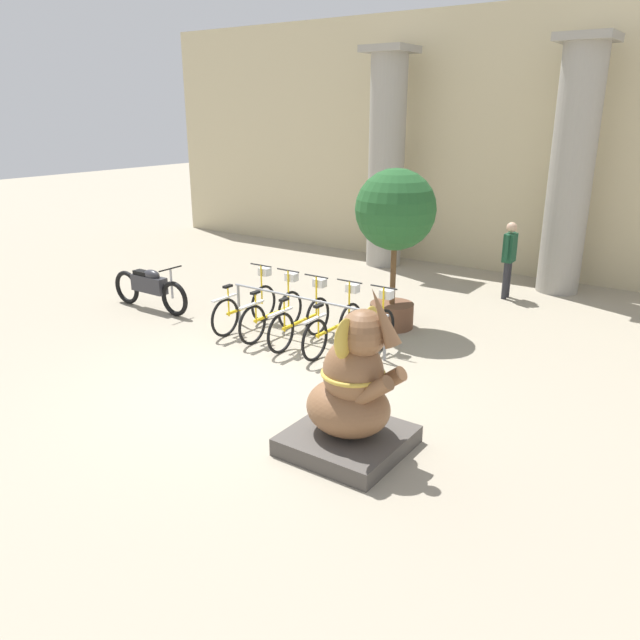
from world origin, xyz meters
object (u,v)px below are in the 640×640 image
at_px(bicycle_2, 301,320).
at_px(motorcycle, 150,287).
at_px(bicycle_4, 369,334).
at_px(elephant_statue, 352,397).
at_px(bicycle_3, 334,326).
at_px(potted_tree, 395,220).
at_px(bicycle_0, 246,306).
at_px(bicycle_1, 273,312).
at_px(person_pedestrian, 509,254).

relative_size(bicycle_2, motorcycle, 0.82).
distance_m(bicycle_4, elephant_statue, 2.85).
bearing_deg(elephant_statue, bicycle_3, 127.34).
distance_m(bicycle_4, motorcycle, 4.83).
bearing_deg(elephant_statue, potted_tree, 112.87).
bearing_deg(bicycle_4, bicycle_0, 179.92).
relative_size(bicycle_1, bicycle_2, 1.00).
relative_size(bicycle_4, person_pedestrian, 1.07).
bearing_deg(bicycle_3, bicycle_0, 179.52).
xyz_separation_m(person_pedestrian, potted_tree, (-1.07, -3.00, 1.00)).
distance_m(bicycle_1, motorcycle, 2.92).
distance_m(bicycle_0, bicycle_2, 1.28).
relative_size(bicycle_1, person_pedestrian, 1.07).
bearing_deg(bicycle_4, person_pedestrian, 82.16).
height_order(bicycle_1, bicycle_2, same).
relative_size(bicycle_1, motorcycle, 0.82).
bearing_deg(bicycle_2, motorcycle, -176.64).
bearing_deg(bicycle_2, potted_tree, 62.44).
bearing_deg(bicycle_0, potted_tree, 36.13).
xyz_separation_m(bicycle_0, bicycle_1, (0.64, -0.02, 0.00)).
relative_size(bicycle_0, bicycle_4, 1.00).
relative_size(person_pedestrian, potted_tree, 0.56).
xyz_separation_m(bicycle_2, bicycle_3, (0.64, 0.05, 0.00)).
bearing_deg(motorcycle, bicycle_2, 3.36).
relative_size(bicycle_2, bicycle_4, 1.00).
bearing_deg(bicycle_0, elephant_statue, -33.44).
bearing_deg(motorcycle, bicycle_4, 3.16).
height_order(elephant_statue, motorcycle, elephant_statue).
bearing_deg(bicycle_0, bicycle_1, -1.92).
height_order(bicycle_2, elephant_statue, elephant_statue).
xyz_separation_m(elephant_statue, person_pedestrian, (-0.66, 7.09, 0.27)).
distance_m(bicycle_2, person_pedestrian, 5.02).
xyz_separation_m(bicycle_3, elephant_statue, (1.92, -2.52, 0.27)).
bearing_deg(person_pedestrian, bicycle_1, -119.10).
xyz_separation_m(bicycle_1, bicycle_2, (0.64, -0.04, 0.00)).
bearing_deg(person_pedestrian, bicycle_4, -97.84).
bearing_deg(bicycle_4, elephant_statue, -63.13).
bearing_deg(bicycle_3, potted_tree, 82.69).
relative_size(bicycle_3, elephant_statue, 0.84).
height_order(bicycle_0, motorcycle, bicycle_0).
xyz_separation_m(bicycle_3, bicycle_4, (0.64, 0.01, 0.00)).
distance_m(bicycle_3, elephant_statue, 3.18).
height_order(bicycle_3, elephant_statue, elephant_statue).
distance_m(bicycle_2, elephant_statue, 3.57).
distance_m(elephant_statue, potted_tree, 4.61).
xyz_separation_m(bicycle_0, bicycle_3, (1.92, -0.02, 0.00)).
bearing_deg(motorcycle, potted_tree, 22.50).
bearing_deg(bicycle_1, potted_tree, 46.67).
xyz_separation_m(bicycle_0, bicycle_4, (2.56, -0.00, 0.00)).
distance_m(motorcycle, person_pedestrian, 7.30).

